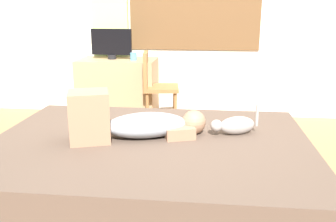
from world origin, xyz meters
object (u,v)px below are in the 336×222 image
Objects in this scene: person_lying at (132,122)px; desk at (119,90)px; cup at (133,57)px; bed at (151,171)px; cat at (235,125)px; chair_by_desk at (155,84)px; tv_monitor at (112,43)px.

desk is at bearing 106.63° from person_lying.
person_lying is 10.48× the size of cup.
cup reaches higher than person_lying.
person_lying is (-0.13, 0.03, 0.35)m from bed.
bed is at bearing -163.11° from cat.
bed is at bearing -75.23° from cup.
chair_by_desk is at bearing 97.19° from bed.
tv_monitor reaches higher than chair_by_desk.
desk is 0.56m from chair_by_desk.
chair_by_desk reaches higher than bed.
cup is 0.42m from chair_by_desk.
tv_monitor is (-1.33, 1.73, 0.40)m from cat.
tv_monitor reaches higher than cat.
person_lying is 1.97m from desk.
bed is at bearing -70.11° from desk.
desk is at bearing 109.89° from bed.
tv_monitor reaches higher than person_lying.
person_lying is at bearing 167.96° from bed.
tv_monitor is 0.56× the size of chair_by_desk.
cat reaches higher than bed.
tv_monitor is at bearing 180.00° from desk.
cat is 1.97m from cup.
chair_by_desk reaches higher than person_lying.
person_lying is 2.72× the size of cat.
bed is at bearing -12.04° from person_lying.
cup is (-1.05, 1.64, 0.26)m from cat.
tv_monitor is 0.73m from chair_by_desk.
chair_by_desk is (0.48, -0.26, 0.14)m from desk.
cat is at bearing -57.26° from cup.
bed is 2.47× the size of desk.
cup is (0.27, -0.09, -0.14)m from tv_monitor.
chair_by_desk is at bearing 92.80° from person_lying.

